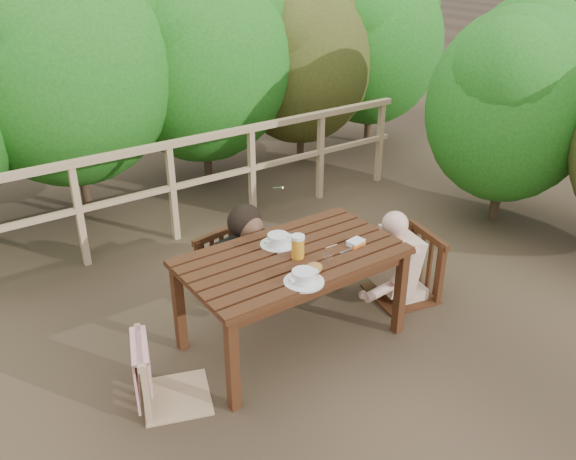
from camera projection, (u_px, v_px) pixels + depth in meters
ground at (292, 339)px, 4.48m from camera, size 60.00×60.00×0.00m
table at (292, 299)px, 4.31m from camera, size 1.56×0.88×0.72m
chair_left at (171, 342)px, 3.71m from camera, size 0.57×0.57×0.90m
chair_far at (233, 243)px, 4.81m from camera, size 0.57×0.57×0.98m
chair_right at (406, 241)px, 4.79m from camera, size 0.61×0.61×1.03m
woman at (231, 223)px, 4.75m from camera, size 0.65×0.75×1.32m
diner_right at (410, 225)px, 4.74m from camera, size 0.74×0.64×1.30m
railing at (173, 192)px, 5.71m from camera, size 5.60×0.10×1.01m
hedge_row at (147, 23)px, 6.17m from camera, size 6.60×1.60×3.80m
soup_near at (304, 277)px, 3.81m from camera, size 0.26×0.26×0.09m
soup_far at (278, 240)px, 4.27m from camera, size 0.26×0.26×0.09m
bread_roll at (313, 268)px, 3.92m from camera, size 0.13×0.10×0.08m
beer_glass at (298, 247)px, 4.07m from camera, size 0.09×0.09×0.18m
tumbler at (328, 260)px, 4.02m from camera, size 0.06×0.06×0.07m
butter_tub at (356, 243)px, 4.26m from camera, size 0.13×0.11×0.05m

